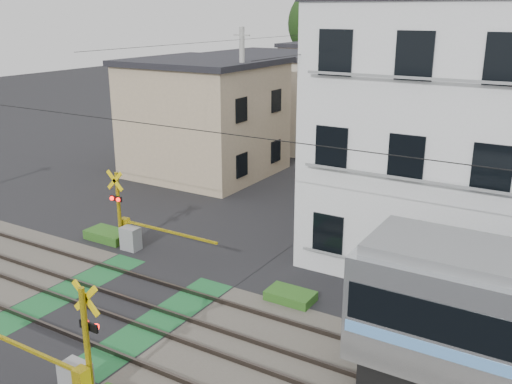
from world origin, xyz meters
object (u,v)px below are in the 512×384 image
Objects in this scene: crossing_signal_near at (76,373)px; apartment_block at (477,134)px; crossing_signal_far at (130,231)px; pedestrian at (411,119)px.

crossing_signal_near is 0.46× the size of apartment_block.
crossing_signal_near is 8.95m from crossing_signal_far.
crossing_signal_near is at bearing -54.71° from crossing_signal_far.
pedestrian is (2.34, 28.59, 0.05)m from crossing_signal_far.
crossing_signal_near reaches higher than pedestrian.
crossing_signal_far is (-5.17, 7.31, 0.00)m from crossing_signal_near.
crossing_signal_near is at bearing -114.22° from apartment_block.
apartment_block is 6.70× the size of pedestrian.
crossing_signal_near is at bearing 95.54° from pedestrian.
crossing_signal_far is at bearing -152.22° from apartment_block.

